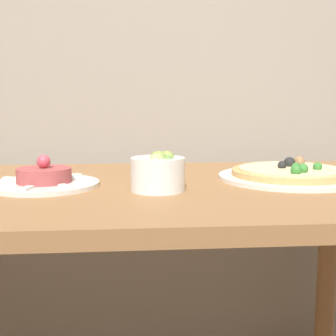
% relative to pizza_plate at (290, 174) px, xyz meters
% --- Properties ---
extents(back_wall, '(8.00, 0.05, 2.60)m').
position_rel_pizza_plate_xyz_m(back_wall, '(-0.35, 0.46, 0.49)').
color(back_wall, gray).
rests_on(back_wall, ground_plane).
extents(dining_table, '(1.28, 0.74, 0.79)m').
position_rel_pizza_plate_xyz_m(dining_table, '(-0.35, -0.04, -0.13)').
color(dining_table, olive).
rests_on(dining_table, ground_plane).
extents(pizza_plate, '(0.35, 0.35, 0.05)m').
position_rel_pizza_plate_xyz_m(pizza_plate, '(0.00, 0.00, 0.00)').
color(pizza_plate, silver).
rests_on(pizza_plate, dining_table).
extents(tartare_plate, '(0.25, 0.25, 0.07)m').
position_rel_pizza_plate_xyz_m(tartare_plate, '(-0.59, -0.05, 0.00)').
color(tartare_plate, silver).
rests_on(tartare_plate, dining_table).
extents(small_bowl, '(0.12, 0.12, 0.09)m').
position_rel_pizza_plate_xyz_m(small_bowl, '(-0.33, -0.12, 0.03)').
color(small_bowl, white).
rests_on(small_bowl, dining_table).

